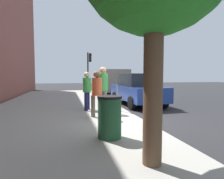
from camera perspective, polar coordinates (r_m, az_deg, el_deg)
name	(u,v)px	position (r m, az deg, el deg)	size (l,w,h in m)	color
ground_plane	(139,121)	(6.99, 8.20, -9.50)	(80.00, 80.00, 0.00)	#232326
sidewalk_slab	(52,124)	(6.51, -17.55, -9.97)	(28.00, 6.00, 0.15)	gray
parking_meter	(117,87)	(7.99, 1.57, 0.69)	(0.36, 0.12, 1.41)	gray
pedestrian_at_meter	(103,85)	(7.68, -2.73, 1.25)	(0.54, 0.40, 1.85)	#726656
pedestrian_bystander	(97,91)	(6.74, -4.59, -0.35)	(0.42, 0.39, 1.67)	#726656
parking_officer	(87,88)	(8.29, -7.57, 0.45)	(0.49, 0.36, 1.67)	#191E4C
parked_sedan_near	(137,89)	(10.76, 7.64, 0.06)	(4.46, 2.10, 1.77)	navy
parked_van_far	(111,80)	(16.99, -0.34, 2.74)	(5.22, 2.15, 2.18)	gray
traffic_signal	(89,66)	(17.18, -6.94, 7.12)	(0.24, 0.44, 3.60)	black
trash_bin	(110,117)	(4.56, -0.72, -8.25)	(0.59, 0.59, 1.01)	#1E4C2D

